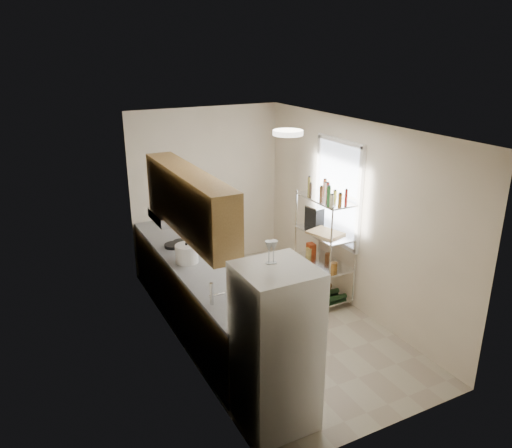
# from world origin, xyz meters

# --- Properties ---
(room) EXTENTS (2.52, 4.42, 2.62)m
(room) POSITION_xyz_m (0.00, 0.00, 1.30)
(room) COLOR #AFA68D
(room) RESTS_ON ground
(counter_run) EXTENTS (0.63, 3.51, 0.90)m
(counter_run) POSITION_xyz_m (-0.92, 0.44, 0.45)
(counter_run) COLOR #AC8549
(counter_run) RESTS_ON ground
(upper_cabinets) EXTENTS (0.33, 2.20, 0.72)m
(upper_cabinets) POSITION_xyz_m (-1.05, 0.10, 1.81)
(upper_cabinets) COLOR #AC8549
(upper_cabinets) RESTS_ON room
(range_hood) EXTENTS (0.50, 0.60, 0.12)m
(range_hood) POSITION_xyz_m (-1.00, 0.90, 1.39)
(range_hood) COLOR #B7BABC
(range_hood) RESTS_ON room
(window) EXTENTS (0.06, 1.00, 1.46)m
(window) POSITION_xyz_m (1.23, 0.35, 1.55)
(window) COLOR white
(window) RESTS_ON room
(bakers_rack) EXTENTS (0.45, 0.90, 1.73)m
(bakers_rack) POSITION_xyz_m (1.00, 0.30, 1.11)
(bakers_rack) COLOR silver
(bakers_rack) RESTS_ON ground
(ceiling_dome) EXTENTS (0.34, 0.34, 0.05)m
(ceiling_dome) POSITION_xyz_m (0.00, -0.30, 2.57)
(ceiling_dome) COLOR white
(ceiling_dome) RESTS_ON room
(refrigerator) EXTENTS (0.68, 0.68, 1.64)m
(refrigerator) POSITION_xyz_m (-0.87, -1.61, 0.82)
(refrigerator) COLOR white
(refrigerator) RESTS_ON ground
(wine_glass_a) EXTENTS (0.08, 0.08, 0.21)m
(wine_glass_a) POSITION_xyz_m (-0.84, -1.50, 1.75)
(wine_glass_a) COLOR silver
(wine_glass_a) RESTS_ON refrigerator
(wine_glass_b) EXTENTS (0.08, 0.08, 0.21)m
(wine_glass_b) POSITION_xyz_m (-0.88, -1.49, 1.75)
(wine_glass_b) COLOR silver
(wine_glass_b) RESTS_ON refrigerator
(rice_cooker) EXTENTS (0.29, 0.29, 0.23)m
(rice_cooker) POSITION_xyz_m (-0.99, 0.46, 1.02)
(rice_cooker) COLOR white
(rice_cooker) RESTS_ON counter_run
(frying_pan_large) EXTENTS (0.30, 0.30, 0.04)m
(frying_pan_large) POSITION_xyz_m (-0.98, 1.02, 0.92)
(frying_pan_large) COLOR black
(frying_pan_large) RESTS_ON counter_run
(frying_pan_small) EXTENTS (0.22, 0.22, 0.04)m
(frying_pan_small) POSITION_xyz_m (-0.86, 1.09, 0.92)
(frying_pan_small) COLOR black
(frying_pan_small) RESTS_ON counter_run
(cutting_board) EXTENTS (0.46, 0.53, 0.03)m
(cutting_board) POSITION_xyz_m (0.96, 0.24, 1.03)
(cutting_board) COLOR tan
(cutting_board) RESTS_ON bakers_rack
(espresso_machine) EXTENTS (0.20, 0.27, 0.29)m
(espresso_machine) POSITION_xyz_m (1.04, 0.63, 1.15)
(espresso_machine) COLOR black
(espresso_machine) RESTS_ON bakers_rack
(storage_bag) EXTENTS (0.11, 0.15, 0.16)m
(storage_bag) POSITION_xyz_m (1.00, 0.63, 0.64)
(storage_bag) COLOR #AB3A15
(storage_bag) RESTS_ON bakers_rack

